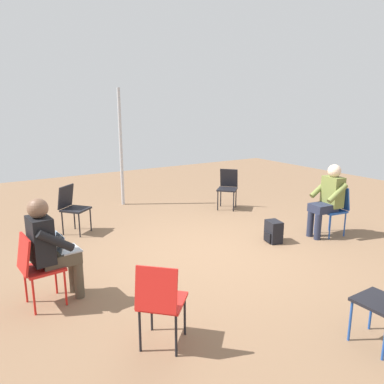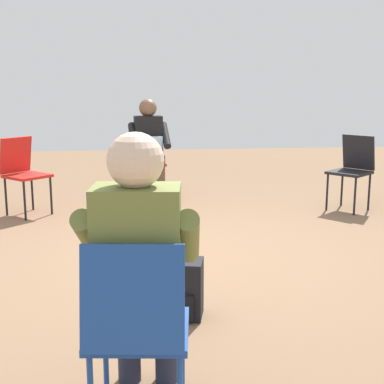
{
  "view_description": "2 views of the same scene",
  "coord_description": "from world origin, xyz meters",
  "px_view_note": "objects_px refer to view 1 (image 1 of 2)",
  "views": [
    {
      "loc": [
        -4.35,
        3.13,
        2.22
      ],
      "look_at": [
        0.27,
        0.23,
        0.94
      ],
      "focal_mm": 35.0,
      "sensor_mm": 36.0,
      "label": 1
    },
    {
      "loc": [
        -0.39,
        -4.21,
        1.41
      ],
      "look_at": [
        0.09,
        0.11,
        0.54
      ],
      "focal_mm": 50.0,
      "sensor_mm": 36.0,
      "label": 2
    }
  ],
  "objects_px": {
    "chair_north": "(36,265)",
    "chair_south": "(334,207)",
    "chair_northeast": "(72,206)",
    "person_with_laptop": "(50,245)",
    "backpack_near_laptop_user": "(274,233)",
    "chair_southeast": "(228,186)",
    "chair_northwest": "(160,299)",
    "person_in_olive": "(328,197)"
  },
  "relations": [
    {
      "from": "chair_northeast",
      "to": "backpack_near_laptop_user",
      "type": "height_order",
      "value": "chair_northeast"
    },
    {
      "from": "chair_northeast",
      "to": "person_in_olive",
      "type": "height_order",
      "value": "person_in_olive"
    },
    {
      "from": "chair_north",
      "to": "person_with_laptop",
      "type": "xyz_separation_m",
      "value": [
        0.02,
        -0.17,
        0.2
      ]
    },
    {
      "from": "chair_northwest",
      "to": "chair_southeast",
      "type": "relative_size",
      "value": 1.0
    },
    {
      "from": "backpack_near_laptop_user",
      "to": "chair_southeast",
      "type": "bearing_deg",
      "value": -16.82
    },
    {
      "from": "chair_south",
      "to": "person_with_laptop",
      "type": "distance_m",
      "value": 4.65
    },
    {
      "from": "chair_north",
      "to": "chair_southeast",
      "type": "distance_m",
      "value": 4.79
    },
    {
      "from": "chair_south",
      "to": "chair_southeast",
      "type": "bearing_deg",
      "value": 19.45
    },
    {
      "from": "chair_northwest",
      "to": "backpack_near_laptop_user",
      "type": "xyz_separation_m",
      "value": [
        1.47,
        -2.84,
        -0.34
      ]
    },
    {
      "from": "chair_north",
      "to": "person_in_olive",
      "type": "relative_size",
      "value": 0.69
    },
    {
      "from": "chair_north",
      "to": "chair_south",
      "type": "height_order",
      "value": "same"
    },
    {
      "from": "chair_northwest",
      "to": "person_with_laptop",
      "type": "xyz_separation_m",
      "value": [
        1.41,
        0.65,
        0.2
      ]
    },
    {
      "from": "chair_northeast",
      "to": "backpack_near_laptop_user",
      "type": "relative_size",
      "value": 2.36
    },
    {
      "from": "chair_southeast",
      "to": "chair_northeast",
      "type": "bearing_deg",
      "value": 44.32
    },
    {
      "from": "chair_north",
      "to": "chair_northwest",
      "type": "relative_size",
      "value": 1.0
    },
    {
      "from": "chair_southeast",
      "to": "chair_northwest",
      "type": "bearing_deg",
      "value": 92.51
    },
    {
      "from": "person_with_laptop",
      "to": "chair_north",
      "type": "bearing_deg",
      "value": -90.0
    },
    {
      "from": "chair_north",
      "to": "chair_south",
      "type": "distance_m",
      "value": 4.81
    },
    {
      "from": "chair_south",
      "to": "chair_southeast",
      "type": "relative_size",
      "value": 1.0
    },
    {
      "from": "chair_north",
      "to": "backpack_near_laptop_user",
      "type": "relative_size",
      "value": 2.36
    },
    {
      "from": "chair_south",
      "to": "chair_northeast",
      "type": "bearing_deg",
      "value": 63.7
    },
    {
      "from": "chair_south",
      "to": "chair_northwest",
      "type": "bearing_deg",
      "value": 113.46
    },
    {
      "from": "chair_northwest",
      "to": "person_in_olive",
      "type": "height_order",
      "value": "person_in_olive"
    },
    {
      "from": "chair_northeast",
      "to": "chair_north",
      "type": "bearing_deg",
      "value": 26.83
    },
    {
      "from": "chair_south",
      "to": "chair_northwest",
      "type": "height_order",
      "value": "same"
    },
    {
      "from": "chair_southeast",
      "to": "backpack_near_laptop_user",
      "type": "distance_m",
      "value": 2.18
    },
    {
      "from": "person_with_laptop",
      "to": "backpack_near_laptop_user",
      "type": "bearing_deg",
      "value": 85.86
    },
    {
      "from": "person_with_laptop",
      "to": "chair_south",
      "type": "bearing_deg",
      "value": 82.29
    },
    {
      "from": "chair_north",
      "to": "person_in_olive",
      "type": "height_order",
      "value": "person_in_olive"
    },
    {
      "from": "chair_south",
      "to": "backpack_near_laptop_user",
      "type": "xyz_separation_m",
      "value": [
        0.27,
        1.15,
        -0.34
      ]
    },
    {
      "from": "person_with_laptop",
      "to": "backpack_near_laptop_user",
      "type": "distance_m",
      "value": 3.53
    },
    {
      "from": "chair_north",
      "to": "chair_south",
      "type": "bearing_deg",
      "value": 82.56
    },
    {
      "from": "person_in_olive",
      "to": "chair_northeast",
      "type": "bearing_deg",
      "value": 62.74
    },
    {
      "from": "chair_north",
      "to": "backpack_near_laptop_user",
      "type": "distance_m",
      "value": 3.68
    },
    {
      "from": "chair_south",
      "to": "chair_northeast",
      "type": "distance_m",
      "value": 4.56
    },
    {
      "from": "chair_north",
      "to": "person_with_laptop",
      "type": "relative_size",
      "value": 0.69
    },
    {
      "from": "chair_north",
      "to": "chair_northeast",
      "type": "distance_m",
      "value": 2.5
    },
    {
      "from": "chair_northeast",
      "to": "person_with_laptop",
      "type": "height_order",
      "value": "person_with_laptop"
    },
    {
      "from": "chair_southeast",
      "to": "person_in_olive",
      "type": "xyz_separation_m",
      "value": [
        -2.31,
        -0.36,
        0.2
      ]
    },
    {
      "from": "chair_northwest",
      "to": "chair_southeast",
      "type": "height_order",
      "value": "same"
    },
    {
      "from": "person_in_olive",
      "to": "backpack_near_laptop_user",
      "type": "bearing_deg",
      "value": 82.53
    },
    {
      "from": "chair_northwest",
      "to": "backpack_near_laptop_user",
      "type": "height_order",
      "value": "chair_northwest"
    }
  ]
}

